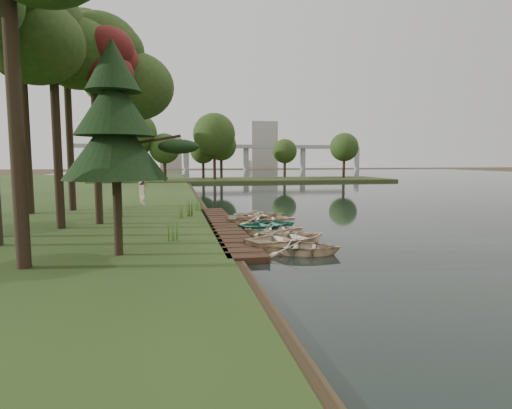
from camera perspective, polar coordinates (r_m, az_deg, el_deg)
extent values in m
plane|color=#3D2F1D|center=(23.87, -0.48, -3.32)|extent=(300.00, 300.00, 0.00)
cube|color=black|center=(55.25, 27.44, 1.40)|extent=(130.00, 200.00, 0.05)
cube|color=#372215|center=(23.61, -4.31, -3.08)|extent=(1.60, 16.00, 0.30)
cube|color=#36421D|center=(74.27, -1.43, 3.27)|extent=(50.00, 14.00, 0.45)
cylinder|color=black|center=(73.99, -19.62, 4.95)|extent=(0.50, 0.50, 4.80)
sphere|color=#2A4316|center=(74.03, -19.72, 7.73)|extent=(5.60, 5.60, 5.60)
cylinder|color=black|center=(73.29, -14.45, 5.10)|extent=(0.50, 0.50, 4.80)
sphere|color=#2A4316|center=(73.33, -14.52, 7.91)|extent=(5.60, 5.60, 5.60)
cylinder|color=black|center=(73.20, -9.21, 5.21)|extent=(0.50, 0.50, 4.80)
sphere|color=#2A4316|center=(73.23, -9.26, 8.03)|extent=(5.60, 5.60, 5.60)
cylinder|color=black|center=(73.71, -4.00, 5.28)|extent=(0.50, 0.50, 4.80)
sphere|color=#2A4316|center=(73.74, -4.02, 8.08)|extent=(5.60, 5.60, 5.60)
cylinder|color=black|center=(74.81, 1.09, 5.31)|extent=(0.50, 0.50, 4.80)
sphere|color=#2A4316|center=(74.84, 1.10, 8.06)|extent=(5.60, 5.60, 5.60)
cylinder|color=black|center=(76.48, 6.01, 5.29)|extent=(0.50, 0.50, 4.80)
sphere|color=#2A4316|center=(76.51, 6.04, 7.99)|extent=(5.60, 5.60, 5.60)
cylinder|color=black|center=(78.68, 10.67, 5.24)|extent=(0.50, 0.50, 4.80)
sphere|color=#2A4316|center=(78.71, 10.73, 7.86)|extent=(5.60, 5.60, 5.60)
cube|color=#A5A5A0|center=(143.92, -5.31, 7.73)|extent=(90.00, 4.00, 1.20)
cylinder|color=#A5A5A0|center=(144.01, -17.32, 5.88)|extent=(1.80, 1.80, 8.00)
cylinder|color=#A5A5A0|center=(143.22, -9.30, 6.08)|extent=(1.80, 1.80, 8.00)
cylinder|color=#A5A5A0|center=(145.20, -1.34, 6.16)|extent=(1.80, 1.80, 8.00)
cylinder|color=#A5A5A0|center=(149.85, 6.27, 6.12)|extent=(1.80, 1.80, 8.00)
cylinder|color=#A5A5A0|center=(156.92, 13.30, 5.99)|extent=(1.80, 1.80, 8.00)
cube|color=#A5A5A0|center=(166.79, 0.92, 7.87)|extent=(10.00, 8.00, 18.00)
cube|color=#A5A5A0|center=(168.17, -11.28, 6.72)|extent=(8.00, 8.00, 12.00)
imported|color=beige|center=(17.66, 5.92, -5.42)|extent=(3.98, 3.46, 0.69)
imported|color=beige|center=(19.02, 4.44, -4.35)|extent=(4.78, 4.12, 0.83)
imported|color=beige|center=(20.61, 4.65, -3.82)|extent=(3.65, 3.18, 0.63)
imported|color=beige|center=(22.14, 2.42, -3.10)|extent=(3.44, 2.72, 0.64)
imported|color=teal|center=(23.26, 1.77, -2.59)|extent=(3.85, 3.18, 0.69)
imported|color=beige|center=(25.02, 0.82, -1.80)|extent=(4.51, 3.61, 0.83)
imported|color=beige|center=(26.44, 0.19, -1.44)|extent=(4.32, 3.58, 0.78)
imported|color=beige|center=(27.58, 0.27, -1.26)|extent=(3.26, 2.42, 0.65)
imported|color=beige|center=(33.75, -14.71, 0.30)|extent=(3.04, 2.20, 0.62)
cylinder|color=black|center=(16.04, -29.51, 12.01)|extent=(0.46, 0.46, 10.96)
cylinder|color=black|center=(25.23, -20.48, 7.29)|extent=(0.41, 0.41, 8.60)
ellipsoid|color=maroon|center=(25.71, -20.85, 16.91)|extent=(3.41, 3.41, 2.90)
cylinder|color=black|center=(24.41, -25.05, 8.67)|extent=(0.44, 0.44, 9.89)
ellipsoid|color=#2A4316|center=(25.16, -25.60, 19.97)|extent=(5.60, 5.60, 4.76)
cylinder|color=black|center=(27.98, -18.07, 7.43)|extent=(0.42, 0.42, 8.81)
ellipsoid|color=#2A4316|center=(28.44, -18.38, 16.33)|extent=(4.88, 4.88, 4.15)
cylinder|color=black|center=(31.86, -28.30, 8.78)|extent=(0.46, 0.46, 10.99)
ellipsoid|color=#2A4316|center=(32.64, -28.82, 18.44)|extent=(4.89, 4.89, 4.16)
cylinder|color=black|center=(32.71, -23.64, 9.36)|extent=(0.47, 0.47, 11.51)
ellipsoid|color=#2A4316|center=(33.58, -24.09, 19.20)|extent=(5.03, 5.03, 4.27)
cylinder|color=black|center=(16.80, -17.98, -0.86)|extent=(0.32, 0.32, 3.33)
cone|color=black|center=(16.70, -18.27, 7.65)|extent=(3.80, 3.80, 2.60)
cone|color=black|center=(16.80, -18.43, 12.51)|extent=(2.90, 2.90, 2.25)
cone|color=black|center=(17.03, -18.60, 17.27)|extent=(2.00, 2.00, 1.90)
cone|color=#3F661E|center=(19.15, -10.93, -3.40)|extent=(0.60, 0.60, 0.97)
cone|color=#3F661E|center=(27.30, -8.77, -0.42)|extent=(0.60, 0.60, 1.09)
cone|color=#3F661E|center=(26.55, -10.37, -0.81)|extent=(0.60, 0.60, 0.92)
cone|color=#3F661E|center=(30.23, -7.72, 0.28)|extent=(0.60, 0.60, 1.14)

